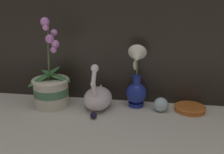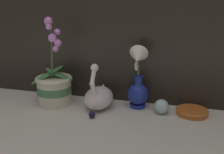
{
  "view_description": "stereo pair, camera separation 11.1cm",
  "coord_description": "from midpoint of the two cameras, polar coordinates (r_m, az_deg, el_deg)",
  "views": [
    {
      "loc": [
        0.14,
        -0.91,
        0.47
      ],
      "look_at": [
        -0.03,
        0.14,
        0.16
      ],
      "focal_mm": 42.0,
      "sensor_mm": 36.0,
      "label": 1
    },
    {
      "loc": [
        0.25,
        -0.88,
        0.47
      ],
      "look_at": [
        -0.03,
        0.14,
        0.16
      ],
      "focal_mm": 42.0,
      "sensor_mm": 36.0,
      "label": 2
    }
  ],
  "objects": [
    {
      "name": "amber_dish",
      "position": [
        1.2,
        14.08,
        -6.61
      ],
      "size": [
        0.14,
        0.14,
        0.02
      ],
      "color": "#C66628",
      "rests_on": "ground_plane"
    },
    {
      "name": "glass_sphere",
      "position": [
        1.16,
        7.9,
        -6.01
      ],
      "size": [
        0.06,
        0.06,
        0.06
      ],
      "color": "silver",
      "rests_on": "ground_plane"
    },
    {
      "name": "blue_vase",
      "position": [
        1.17,
        2.66,
        -1.42
      ],
      "size": [
        0.09,
        0.12,
        0.29
      ],
      "color": "navy",
      "rests_on": "ground_plane"
    },
    {
      "name": "glass_bauble",
      "position": [
        1.1,
        -6.95,
        -8.36
      ],
      "size": [
        0.03,
        0.03,
        0.03
      ],
      "color": "#191433",
      "rests_on": "ground_plane"
    },
    {
      "name": "orchid_potted_plant",
      "position": [
        1.24,
        -15.65,
        -2.29
      ],
      "size": [
        0.19,
        0.2,
        0.4
      ],
      "color": "beige",
      "rests_on": "ground_plane"
    },
    {
      "name": "ground_plane",
      "position": [
        1.03,
        -2.92,
        -10.8
      ],
      "size": [
        2.8,
        2.8,
        0.0
      ],
      "primitive_type": "plane",
      "color": "beige"
    },
    {
      "name": "swan_figurine",
      "position": [
        1.18,
        -5.77,
        -4.35
      ],
      "size": [
        0.13,
        0.2,
        0.22
      ],
      "color": "white",
      "rests_on": "ground_plane"
    }
  ]
}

